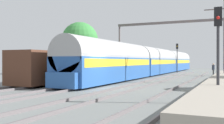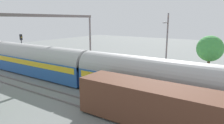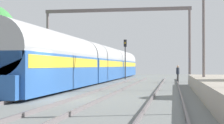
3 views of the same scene
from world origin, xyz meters
TOP-DOWN VIEW (x-y plane):
  - platform at (9.52, 2.00)m, footprint 4.40×28.00m
  - passenger_train at (-1.90, 21.90)m, footprint 2.93×49.20m
  - freight_car at (-5.70, 3.53)m, footprint 2.80×13.00m
  - person_crossing at (6.46, 19.21)m, footprint 0.33×0.45m
  - railway_signal_far at (0.02, 28.55)m, footprint 0.36×0.30m
  - catenary_gantry at (0.00, 21.28)m, footprint 15.81×0.28m
  - catenary_pole_east_mid at (8.06, 8.50)m, footprint 1.90×0.20m
  - tree_east_background at (12.45, 3.88)m, footprint 3.57×3.57m

SIDE VIEW (x-z plane):
  - platform at x=9.52m, z-range 0.00..0.90m
  - person_crossing at x=6.46m, z-range 0.16..1.89m
  - freight_car at x=-5.70m, z-range 0.12..2.82m
  - passenger_train at x=-1.90m, z-range 0.06..3.88m
  - railway_signal_far at x=0.02m, z-range 0.70..5.70m
  - tree_east_background at x=12.45m, z-range 0.74..5.81m
  - catenary_pole_east_mid at x=8.06m, z-range 0.15..8.15m
  - catenary_gantry at x=0.00m, z-range 1.93..9.79m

